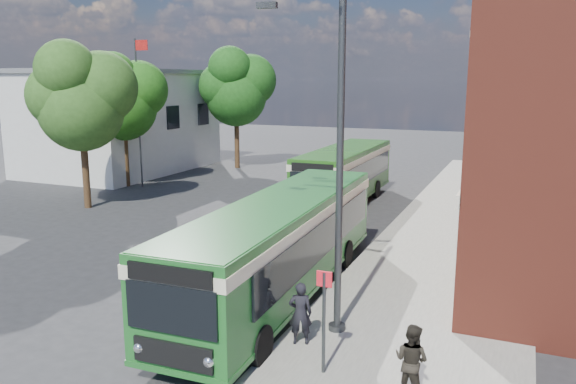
% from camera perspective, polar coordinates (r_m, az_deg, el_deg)
% --- Properties ---
extents(ground, '(120.00, 120.00, 0.00)m').
position_cam_1_polar(ground, '(19.00, -8.32, -9.09)').
color(ground, '#29292C').
rests_on(ground, ground).
extents(pavement, '(6.00, 48.00, 0.15)m').
position_cam_1_polar(pavement, '(24.16, 16.55, -4.79)').
color(pavement, gray).
rests_on(pavement, ground).
extents(kerb_line, '(0.12, 48.00, 0.01)m').
position_cam_1_polar(kerb_line, '(24.67, 9.48, -4.31)').
color(kerb_line, beige).
rests_on(kerb_line, ground).
extents(white_building, '(9.40, 13.40, 7.30)m').
position_cam_1_polar(white_building, '(43.10, -16.60, 6.98)').
color(white_building, beige).
rests_on(white_building, ground).
extents(flagpole, '(0.95, 0.10, 9.00)m').
position_cam_1_polar(flagpole, '(35.66, -14.91, 8.31)').
color(flagpole, '#323437').
rests_on(flagpole, ground).
extents(street_lamp, '(2.96, 2.38, 9.00)m').
position_cam_1_polar(street_lamp, '(14.02, 3.90, 3.92)').
color(street_lamp, '#323437').
rests_on(street_lamp, ground).
extents(bus_stop_sign, '(0.35, 0.08, 2.52)m').
position_cam_1_polar(bus_stop_sign, '(12.65, 3.67, -12.40)').
color(bus_stop_sign, '#323437').
rests_on(bus_stop_sign, ground).
extents(bus_front, '(2.99, 12.43, 3.02)m').
position_cam_1_polar(bus_front, '(17.19, -0.72, -4.73)').
color(bus_front, '#1D6123').
rests_on(bus_front, ground).
extents(bus_rear, '(2.67, 10.26, 3.02)m').
position_cam_1_polar(bus_rear, '(30.15, 5.80, 2.20)').
color(bus_rear, '#225917').
rests_on(bus_rear, ground).
extents(pedestrian_a, '(0.68, 0.56, 1.59)m').
position_cam_1_polar(pedestrian_a, '(14.14, 1.26, -12.20)').
color(pedestrian_a, black).
rests_on(pedestrian_a, pavement).
extents(pedestrian_b, '(0.92, 0.81, 1.57)m').
position_cam_1_polar(pedestrian_b, '(12.28, 12.43, -16.38)').
color(pedestrian_b, black).
rests_on(pedestrian_b, pavement).
extents(tree_left, '(5.06, 4.81, 8.54)m').
position_cam_1_polar(tree_left, '(30.48, -20.34, 9.15)').
color(tree_left, '#382314').
rests_on(tree_left, ground).
extents(tree_mid, '(4.88, 4.64, 8.24)m').
position_cam_1_polar(tree_mid, '(36.17, -16.46, 9.31)').
color(tree_mid, '#382314').
rests_on(tree_mid, ground).
extents(tree_right, '(5.32, 5.06, 8.99)m').
position_cam_1_polar(tree_right, '(42.37, -5.27, 10.64)').
color(tree_right, '#382314').
rests_on(tree_right, ground).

